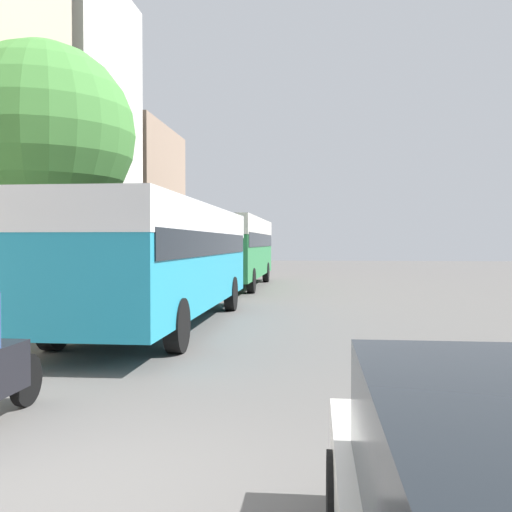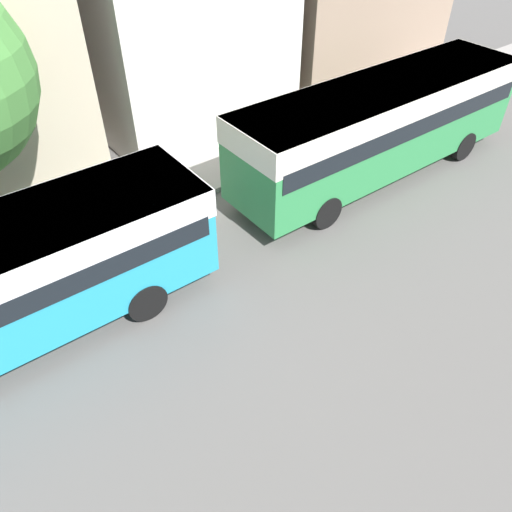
% 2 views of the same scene
% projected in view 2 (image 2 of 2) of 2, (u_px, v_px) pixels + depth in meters
% --- Properties ---
extents(bus_following, '(2.62, 10.53, 3.10)m').
position_uv_depth(bus_following, '(381.00, 118.00, 15.57)').
color(bus_following, '#2D8447').
rests_on(bus_following, ground_plane).
extents(pedestrian_near_curb, '(0.35, 0.35, 1.77)m').
position_uv_depth(pedestrian_near_curb, '(432.00, 78.00, 20.45)').
color(pedestrian_near_curb, '#232838').
rests_on(pedestrian_near_curb, sidewalk).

